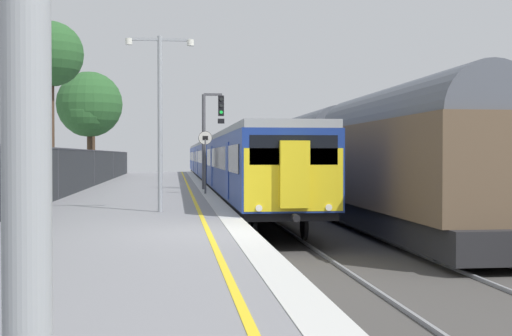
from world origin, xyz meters
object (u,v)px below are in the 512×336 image
(speed_limit_sign, at_px, (205,154))
(background_tree_centre, at_px, (48,57))
(freight_train_adjacent_track, at_px, (344,156))
(platform_lamp_mid, at_px, (160,107))
(commuter_train_at_platform, at_px, (219,161))
(signal_gantry, at_px, (210,129))
(background_tree_right, at_px, (89,107))
(background_tree_back, at_px, (94,101))

(speed_limit_sign, height_order, background_tree_centre, background_tree_centre)
(freight_train_adjacent_track, relative_size, platform_lamp_mid, 5.51)
(background_tree_centre, bearing_deg, platform_lamp_mid, -66.84)
(commuter_train_at_platform, distance_m, speed_limit_sign, 18.79)
(commuter_train_at_platform, relative_size, signal_gantry, 12.98)
(signal_gantry, xyz_separation_m, background_tree_right, (-7.54, 14.21, 2.04))
(background_tree_centre, height_order, background_tree_back, background_tree_centre)
(signal_gantry, bearing_deg, background_tree_centre, -177.07)
(background_tree_right, bearing_deg, background_tree_back, 91.83)
(commuter_train_at_platform, distance_m, background_tree_centre, 18.42)
(freight_train_adjacent_track, xyz_separation_m, background_tree_centre, (-13.07, 4.78, 4.68))
(signal_gantry, bearing_deg, background_tree_right, 117.96)
(freight_train_adjacent_track, bearing_deg, speed_limit_sign, 167.46)
(background_tree_back, bearing_deg, background_tree_centre, -89.77)
(signal_gantry, relative_size, background_tree_back, 0.64)
(platform_lamp_mid, distance_m, background_tree_right, 27.98)
(speed_limit_sign, height_order, background_tree_right, background_tree_right)
(freight_train_adjacent_track, bearing_deg, background_tree_back, 118.86)
(speed_limit_sign, relative_size, background_tree_centre, 0.34)
(freight_train_adjacent_track, bearing_deg, platform_lamp_mid, -133.51)
(platform_lamp_mid, distance_m, background_tree_back, 32.46)
(freight_train_adjacent_track, bearing_deg, commuter_train_at_platform, 101.32)
(freight_train_adjacent_track, distance_m, background_tree_back, 27.55)
(commuter_train_at_platform, bearing_deg, background_tree_centre, -120.80)
(commuter_train_at_platform, height_order, background_tree_back, background_tree_back)
(platform_lamp_mid, relative_size, background_tree_centre, 0.65)
(signal_gantry, bearing_deg, background_tree_back, 112.35)
(freight_train_adjacent_track, relative_size, signal_gantry, 6.06)
(commuter_train_at_platform, relative_size, platform_lamp_mid, 11.79)
(signal_gantry, distance_m, background_tree_centre, 8.32)
(speed_limit_sign, bearing_deg, freight_train_adjacent_track, -12.54)
(freight_train_adjacent_track, distance_m, signal_gantry, 7.64)
(platform_lamp_mid, bearing_deg, freight_train_adjacent_track, 46.49)
(background_tree_back, bearing_deg, platform_lamp_mid, -80.12)
(commuter_train_at_platform, relative_size, background_tree_centre, 7.65)
(commuter_train_at_platform, height_order, freight_train_adjacent_track, freight_train_adjacent_track)
(commuter_train_at_platform, height_order, background_tree_centre, background_tree_centre)
(commuter_train_at_platform, relative_size, background_tree_back, 8.26)
(background_tree_back, bearing_deg, freight_train_adjacent_track, -61.14)
(background_tree_centre, distance_m, background_tree_right, 14.66)
(background_tree_centre, distance_m, background_tree_back, 19.09)
(background_tree_centre, height_order, background_tree_right, background_tree_centre)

